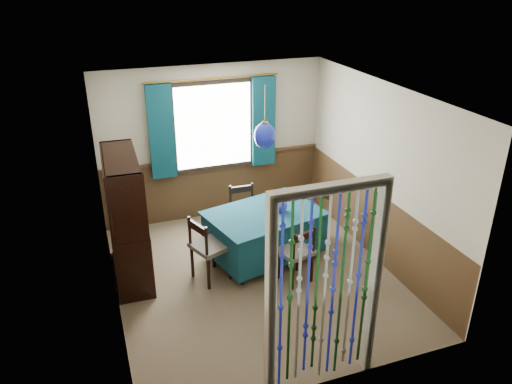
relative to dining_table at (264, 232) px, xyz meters
name	(u,v)px	position (x,y,z in m)	size (l,w,h in m)	color
floor	(255,276)	(-0.28, -0.41, -0.42)	(4.00, 4.00, 0.00)	brown
ceiling	(255,94)	(-0.28, -0.41, 2.08)	(4.00, 4.00, 0.00)	silver
wall_back	(213,143)	(-0.28, 1.59, 0.83)	(3.60, 3.60, 0.00)	beige
wall_front	(329,280)	(-0.28, -2.41, 0.83)	(3.60, 3.60, 0.00)	beige
wall_left	(106,215)	(-2.08, -0.41, 0.83)	(4.00, 4.00, 0.00)	beige
wall_right	(379,174)	(1.52, -0.41, 0.83)	(4.00, 4.00, 0.00)	beige
wainscot_back	(215,187)	(-0.28, 1.58, 0.08)	(3.60, 3.60, 0.00)	#46301A
wainscot_front	(323,343)	(-0.28, -2.39, 0.08)	(3.60, 3.60, 0.00)	#46301A
wainscot_left	(116,270)	(-2.06, -0.41, 0.08)	(4.00, 4.00, 0.00)	#46301A
wainscot_right	(373,223)	(1.51, -0.41, 0.08)	(4.00, 4.00, 0.00)	#46301A
window	(213,126)	(-0.28, 1.54, 1.13)	(1.32, 0.12, 1.42)	black
doorway	(324,294)	(-0.28, -2.35, 0.63)	(1.16, 0.12, 2.18)	silver
dining_table	(264,232)	(0.00, 0.00, 0.00)	(1.73, 1.38, 0.73)	#0F3F4F
chair_near	(297,252)	(0.20, -0.68, 0.01)	(0.49, 0.48, 0.82)	black
chair_far	(244,212)	(-0.09, 0.62, 0.03)	(0.43, 0.42, 0.85)	black
chair_left	(208,247)	(-0.87, -0.24, 0.06)	(0.57, 0.58, 0.91)	black
chair_right	(315,215)	(0.89, 0.21, 0.01)	(0.51, 0.52, 0.82)	black
sideboard	(128,236)	(-1.83, 0.22, 0.17)	(0.49, 1.32, 1.71)	black
pendant_lamp	(265,136)	(0.00, 0.00, 1.42)	(0.28, 0.28, 0.83)	olive
vase_table	(280,205)	(0.22, -0.03, 0.40)	(0.19, 0.19, 0.20)	#17229E
bowl_shelf	(130,202)	(-1.77, -0.04, 0.77)	(0.20, 0.20, 0.05)	beige
vase_sideboard	(128,203)	(-1.77, 0.48, 0.52)	(0.17, 0.17, 0.18)	beige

